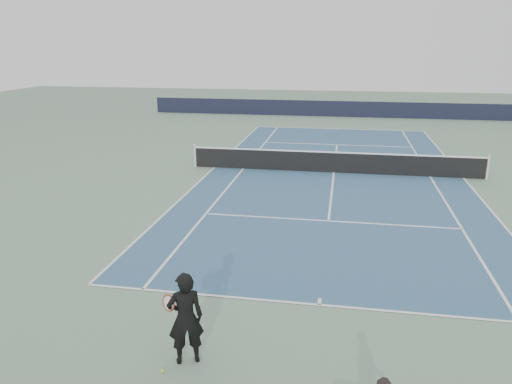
# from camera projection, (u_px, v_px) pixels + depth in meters

# --- Properties ---
(ground) EXTENTS (80.00, 80.00, 0.00)m
(ground) POSITION_uv_depth(u_px,v_px,m) (334.00, 173.00, 22.20)
(ground) COLOR slate
(court_surface) EXTENTS (10.97, 23.77, 0.01)m
(court_surface) POSITION_uv_depth(u_px,v_px,m) (334.00, 173.00, 22.20)
(court_surface) COLOR #33587A
(court_surface) RESTS_ON ground
(tennis_net) EXTENTS (12.90, 0.10, 1.07)m
(tennis_net) POSITION_uv_depth(u_px,v_px,m) (334.00, 162.00, 22.06)
(tennis_net) COLOR silver
(tennis_net) RESTS_ON ground
(windscreen_far) EXTENTS (30.00, 0.25, 1.20)m
(windscreen_far) POSITION_uv_depth(u_px,v_px,m) (340.00, 109.00, 38.90)
(windscreen_far) COLOR black
(windscreen_far) RESTS_ON ground
(tennis_player) EXTENTS (0.85, 0.70, 1.76)m
(tennis_player) POSITION_uv_depth(u_px,v_px,m) (185.00, 318.00, 8.83)
(tennis_player) COLOR black
(tennis_player) RESTS_ON ground
(tennis_ball) EXTENTS (0.07, 0.07, 0.07)m
(tennis_ball) POSITION_uv_depth(u_px,v_px,m) (163.00, 371.00, 8.75)
(tennis_ball) COLOR #C0D82C
(tennis_ball) RESTS_ON ground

